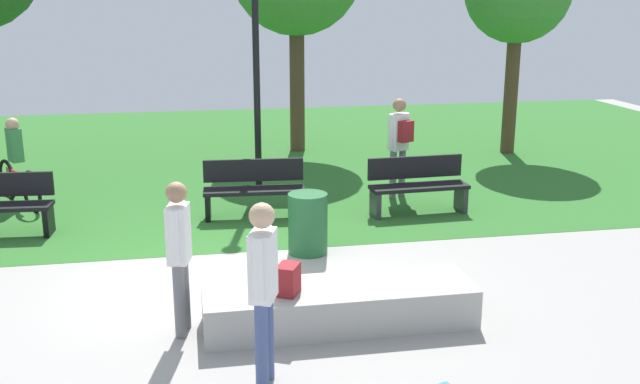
{
  "coord_description": "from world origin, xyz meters",
  "views": [
    {
      "loc": [
        -0.34,
        -8.55,
        3.45
      ],
      "look_at": [
        1.19,
        -0.32,
        1.18
      ],
      "focal_mm": 40.91,
      "sensor_mm": 36.0,
      "label": 1
    }
  ],
  "objects_px": {
    "backpack_on_ledge": "(288,279)",
    "skater_watching": "(179,247)",
    "trash_bin": "(308,223)",
    "park_bench_by_oak": "(254,187)",
    "skater_performing_trick": "(263,281)",
    "lamp_post": "(256,34)",
    "cyclist_on_bicycle": "(17,168)",
    "park_bench_center_lawn": "(418,184)",
    "concrete_ledge": "(339,305)",
    "pedestrian_with_backpack": "(399,139)"
  },
  "relations": [
    {
      "from": "trash_bin",
      "to": "park_bench_by_oak",
      "type": "bearing_deg",
      "value": 106.89
    },
    {
      "from": "backpack_on_ledge",
      "to": "park_bench_center_lawn",
      "type": "xyz_separation_m",
      "value": [
        2.68,
        3.95,
        -0.11
      ]
    },
    {
      "from": "pedestrian_with_backpack",
      "to": "trash_bin",
      "type": "bearing_deg",
      "value": -128.86
    },
    {
      "from": "backpack_on_ledge",
      "to": "skater_watching",
      "type": "xyz_separation_m",
      "value": [
        -1.1,
        0.19,
        0.36
      ]
    },
    {
      "from": "park_bench_by_oak",
      "to": "lamp_post",
      "type": "xyz_separation_m",
      "value": [
        0.25,
        1.72,
        2.3
      ]
    },
    {
      "from": "trash_bin",
      "to": "cyclist_on_bicycle",
      "type": "xyz_separation_m",
      "value": [
        -4.4,
        3.25,
        0.21
      ]
    },
    {
      "from": "skater_watching",
      "to": "pedestrian_with_backpack",
      "type": "bearing_deg",
      "value": 51.56
    },
    {
      "from": "skater_performing_trick",
      "to": "pedestrian_with_backpack",
      "type": "height_order",
      "value": "pedestrian_with_backpack"
    },
    {
      "from": "park_bench_center_lawn",
      "to": "trash_bin",
      "type": "distance_m",
      "value": 2.6
    },
    {
      "from": "park_bench_by_oak",
      "to": "lamp_post",
      "type": "distance_m",
      "value": 2.88
    },
    {
      "from": "lamp_post",
      "to": "pedestrian_with_backpack",
      "type": "relative_size",
      "value": 2.66
    },
    {
      "from": "pedestrian_with_backpack",
      "to": "skater_performing_trick",
      "type": "bearing_deg",
      "value": -116.89
    },
    {
      "from": "trash_bin",
      "to": "lamp_post",
      "type": "bearing_deg",
      "value": 95.02
    },
    {
      "from": "skater_performing_trick",
      "to": "skater_watching",
      "type": "xyz_separation_m",
      "value": [
        -0.74,
        1.21,
        -0.06
      ]
    },
    {
      "from": "park_bench_by_oak",
      "to": "park_bench_center_lawn",
      "type": "distance_m",
      "value": 2.65
    },
    {
      "from": "backpack_on_ledge",
      "to": "park_bench_center_lawn",
      "type": "distance_m",
      "value": 4.77
    },
    {
      "from": "backpack_on_ledge",
      "to": "cyclist_on_bicycle",
      "type": "relative_size",
      "value": 0.2
    },
    {
      "from": "park_bench_center_lawn",
      "to": "cyclist_on_bicycle",
      "type": "xyz_separation_m",
      "value": [
        -6.48,
        1.68,
        0.15
      ]
    },
    {
      "from": "skater_performing_trick",
      "to": "lamp_post",
      "type": "bearing_deg",
      "value": 84.6
    },
    {
      "from": "lamp_post",
      "to": "trash_bin",
      "type": "bearing_deg",
      "value": -84.98
    },
    {
      "from": "skater_performing_trick",
      "to": "park_bench_center_lawn",
      "type": "xyz_separation_m",
      "value": [
        3.04,
        4.97,
        -0.53
      ]
    },
    {
      "from": "cyclist_on_bicycle",
      "to": "concrete_ledge",
      "type": "bearing_deg",
      "value": -51.79
    },
    {
      "from": "skater_watching",
      "to": "cyclist_on_bicycle",
      "type": "height_order",
      "value": "skater_watching"
    },
    {
      "from": "trash_bin",
      "to": "cyclist_on_bicycle",
      "type": "relative_size",
      "value": 0.53
    },
    {
      "from": "skater_performing_trick",
      "to": "park_bench_by_oak",
      "type": "bearing_deg",
      "value": 85.51
    },
    {
      "from": "skater_watching",
      "to": "pedestrian_with_backpack",
      "type": "xyz_separation_m",
      "value": [
        3.74,
        4.71,
        0.1
      ]
    },
    {
      "from": "skater_watching",
      "to": "park_bench_center_lawn",
      "type": "height_order",
      "value": "skater_watching"
    },
    {
      "from": "park_bench_by_oak",
      "to": "pedestrian_with_backpack",
      "type": "distance_m",
      "value": 2.74
    },
    {
      "from": "park_bench_by_oak",
      "to": "backpack_on_ledge",
      "type": "bearing_deg",
      "value": -90.67
    },
    {
      "from": "park_bench_by_oak",
      "to": "pedestrian_with_backpack",
      "type": "bearing_deg",
      "value": 14.83
    },
    {
      "from": "concrete_ledge",
      "to": "cyclist_on_bicycle",
      "type": "xyz_separation_m",
      "value": [
        -4.36,
        5.54,
        0.42
      ]
    },
    {
      "from": "cyclist_on_bicycle",
      "to": "skater_watching",
      "type": "bearing_deg",
      "value": -63.6
    },
    {
      "from": "park_bench_by_oak",
      "to": "park_bench_center_lawn",
      "type": "bearing_deg",
      "value": -5.79
    },
    {
      "from": "skater_watching",
      "to": "park_bench_center_lawn",
      "type": "bearing_deg",
      "value": 44.82
    },
    {
      "from": "concrete_ledge",
      "to": "pedestrian_with_backpack",
      "type": "bearing_deg",
      "value": 66.64
    },
    {
      "from": "skater_performing_trick",
      "to": "cyclist_on_bicycle",
      "type": "distance_m",
      "value": 7.49
    },
    {
      "from": "trash_bin",
      "to": "skater_performing_trick",
      "type": "bearing_deg",
      "value": -105.92
    },
    {
      "from": "lamp_post",
      "to": "cyclist_on_bicycle",
      "type": "height_order",
      "value": "lamp_post"
    },
    {
      "from": "concrete_ledge",
      "to": "skater_watching",
      "type": "relative_size",
      "value": 1.77
    },
    {
      "from": "skater_watching",
      "to": "park_bench_center_lawn",
      "type": "distance_m",
      "value": 5.35
    },
    {
      "from": "skater_performing_trick",
      "to": "lamp_post",
      "type": "distance_m",
      "value": 7.21
    },
    {
      "from": "cyclist_on_bicycle",
      "to": "park_bench_center_lawn",
      "type": "bearing_deg",
      "value": -14.54
    },
    {
      "from": "skater_watching",
      "to": "park_bench_by_oak",
      "type": "height_order",
      "value": "skater_watching"
    },
    {
      "from": "backpack_on_ledge",
      "to": "concrete_ledge",
      "type": "bearing_deg",
      "value": -54.47
    },
    {
      "from": "skater_watching",
      "to": "cyclist_on_bicycle",
      "type": "relative_size",
      "value": 1.04
    },
    {
      "from": "concrete_ledge",
      "to": "trash_bin",
      "type": "relative_size",
      "value": 3.45
    },
    {
      "from": "park_bench_center_lawn",
      "to": "pedestrian_with_backpack",
      "type": "height_order",
      "value": "pedestrian_with_backpack"
    },
    {
      "from": "backpack_on_ledge",
      "to": "skater_watching",
      "type": "height_order",
      "value": "skater_watching"
    },
    {
      "from": "park_bench_by_oak",
      "to": "concrete_ledge",
      "type": "bearing_deg",
      "value": -82.89
    },
    {
      "from": "skater_watching",
      "to": "lamp_post",
      "type": "relative_size",
      "value": 0.35
    }
  ]
}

